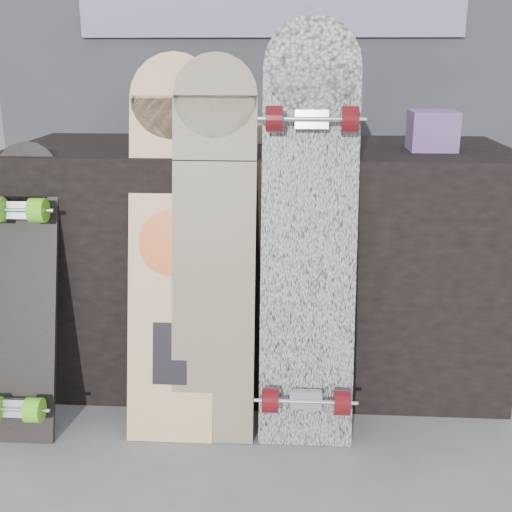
# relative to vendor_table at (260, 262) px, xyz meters

# --- Properties ---
(ground) EXTENTS (60.00, 60.00, 0.00)m
(ground) POSITION_rel_vendor_table_xyz_m (0.00, -0.50, -0.40)
(ground) COLOR slate
(ground) RESTS_ON ground
(vendor_table) EXTENTS (1.60, 0.60, 0.80)m
(vendor_table) POSITION_rel_vendor_table_xyz_m (0.00, 0.00, 0.00)
(vendor_table) COLOR black
(vendor_table) RESTS_ON ground
(booth) EXTENTS (2.40, 0.22, 2.20)m
(booth) POSITION_rel_vendor_table_xyz_m (0.00, 0.85, 0.70)
(booth) COLOR #37373C
(booth) RESTS_ON ground
(merch_box_purple) EXTENTS (0.18, 0.12, 0.10)m
(merch_box_purple) POSITION_rel_vendor_table_xyz_m (-0.31, -0.01, 0.45)
(merch_box_purple) COLOR #623A76
(merch_box_purple) RESTS_ON vendor_table
(merch_box_small) EXTENTS (0.14, 0.14, 0.12)m
(merch_box_small) POSITION_rel_vendor_table_xyz_m (0.54, -0.06, 0.46)
(merch_box_small) COLOR #623A76
(merch_box_small) RESTS_ON vendor_table
(merch_box_flat) EXTENTS (0.22, 0.10, 0.06)m
(merch_box_flat) POSITION_rel_vendor_table_xyz_m (-0.07, 0.10, 0.43)
(merch_box_flat) COLOR #D1B78C
(merch_box_flat) RESTS_ON vendor_table
(longboard_geisha) EXTENTS (0.25, 0.31, 1.10)m
(longboard_geisha) POSITION_rel_vendor_table_xyz_m (-0.24, -0.33, 0.18)
(longboard_geisha) COLOR beige
(longboard_geisha) RESTS_ON ground
(longboard_celtic) EXTENTS (0.24, 0.27, 1.09)m
(longboard_celtic) POSITION_rel_vendor_table_xyz_m (-0.11, -0.34, 0.18)
(longboard_celtic) COLOR #CCB88B
(longboard_celtic) RESTS_ON ground
(longboard_cascadia) EXTENTS (0.27, 0.31, 1.19)m
(longboard_cascadia) POSITION_rel_vendor_table_xyz_m (0.16, -0.36, 0.22)
(longboard_cascadia) COLOR silver
(longboard_cascadia) RESTS_ON ground
(skateboard_dark) EXTENTS (0.19, 0.34, 0.84)m
(skateboard_dark) POSITION_rel_vendor_table_xyz_m (-0.67, -0.39, 0.03)
(skateboard_dark) COLOR black
(skateboard_dark) RESTS_ON ground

